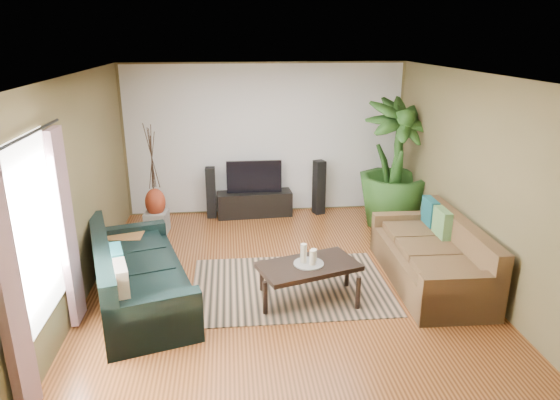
{
  "coord_description": "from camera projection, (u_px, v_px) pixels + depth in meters",
  "views": [
    {
      "loc": [
        -0.66,
        -6.07,
        3.15
      ],
      "look_at": [
        0.0,
        0.2,
        1.05
      ],
      "focal_mm": 32.0,
      "sensor_mm": 36.0,
      "label": 1
    }
  ],
  "objects": [
    {
      "name": "floor",
      "position": [
        282.0,
        278.0,
        6.79
      ],
      "size": [
        5.5,
        5.5,
        0.0
      ],
      "primitive_type": "plane",
      "color": "#9E5628",
      "rests_on": "ground"
    },
    {
      "name": "ceiling",
      "position": [
        282.0,
        74.0,
        5.93
      ],
      "size": [
        5.5,
        5.5,
        0.0
      ],
      "primitive_type": "plane",
      "rotation": [
        3.14,
        0.0,
        0.0
      ],
      "color": "white",
      "rests_on": "ground"
    },
    {
      "name": "wall_back",
      "position": [
        265.0,
        140.0,
        8.95
      ],
      "size": [
        5.0,
        0.0,
        5.0
      ],
      "primitive_type": "plane",
      "rotation": [
        1.57,
        0.0,
        0.0
      ],
      "color": "brown",
      "rests_on": "ground"
    },
    {
      "name": "wall_front",
      "position": [
        321.0,
        285.0,
        3.76
      ],
      "size": [
        5.0,
        0.0,
        5.0
      ],
      "primitive_type": "plane",
      "rotation": [
        -1.57,
        0.0,
        0.0
      ],
      "color": "brown",
      "rests_on": "ground"
    },
    {
      "name": "wall_left",
      "position": [
        79.0,
        189.0,
        6.11
      ],
      "size": [
        0.0,
        5.5,
        5.5
      ],
      "primitive_type": "plane",
      "rotation": [
        1.57,
        0.0,
        1.57
      ],
      "color": "brown",
      "rests_on": "ground"
    },
    {
      "name": "wall_right",
      "position": [
        469.0,
        177.0,
        6.61
      ],
      "size": [
        0.0,
        5.5,
        5.5
      ],
      "primitive_type": "plane",
      "rotation": [
        1.57,
        0.0,
        -1.57
      ],
      "color": "brown",
      "rests_on": "ground"
    },
    {
      "name": "backwall_panel",
      "position": [
        265.0,
        140.0,
        8.94
      ],
      "size": [
        4.9,
        0.0,
        4.9
      ],
      "primitive_type": "plane",
      "rotation": [
        1.57,
        0.0,
        0.0
      ],
      "color": "white",
      "rests_on": "ground"
    },
    {
      "name": "window_pane",
      "position": [
        33.0,
        234.0,
        4.59
      ],
      "size": [
        0.0,
        1.8,
        1.8
      ],
      "primitive_type": "plane",
      "rotation": [
        1.57,
        0.0,
        1.57
      ],
      "color": "white",
      "rests_on": "ground"
    },
    {
      "name": "curtain_near",
      "position": [
        10.0,
        299.0,
        3.96
      ],
      "size": [
        0.08,
        0.35,
        2.2
      ],
      "primitive_type": "cube",
      "color": "gray",
      "rests_on": "ground"
    },
    {
      "name": "curtain_far",
      "position": [
        67.0,
        229.0,
        5.38
      ],
      "size": [
        0.08,
        0.35,
        2.2
      ],
      "primitive_type": "cube",
      "color": "gray",
      "rests_on": "ground"
    },
    {
      "name": "curtain_rod",
      "position": [
        22.0,
        138.0,
        4.31
      ],
      "size": [
        0.03,
        1.9,
        0.03
      ],
      "primitive_type": "cylinder",
      "rotation": [
        1.57,
        0.0,
        0.0
      ],
      "color": "black",
      "rests_on": "ground"
    },
    {
      "name": "sofa_left",
      "position": [
        140.0,
        269.0,
        6.08
      ],
      "size": [
        1.62,
        2.53,
        0.85
      ],
      "primitive_type": "cube",
      "rotation": [
        0.0,
        0.0,
        1.86
      ],
      "color": "black",
      "rests_on": "floor"
    },
    {
      "name": "sofa_right",
      "position": [
        430.0,
        252.0,
        6.57
      ],
      "size": [
        1.05,
        2.23,
        0.85
      ],
      "primitive_type": "cube",
      "rotation": [
        0.0,
        0.0,
        -1.59
      ],
      "color": "brown",
      "rests_on": "floor"
    },
    {
      "name": "area_rug",
      "position": [
        290.0,
        286.0,
        6.55
      ],
      "size": [
        2.55,
        1.81,
        0.01
      ],
      "primitive_type": "cube",
      "rotation": [
        0.0,
        0.0,
        -0.0
      ],
      "color": "tan",
      "rests_on": "floor"
    },
    {
      "name": "coffee_table",
      "position": [
        308.0,
        282.0,
        6.15
      ],
      "size": [
        1.33,
        0.98,
        0.49
      ],
      "primitive_type": "cube",
      "rotation": [
        0.0,
        0.0,
        0.31
      ],
      "color": "black",
      "rests_on": "floor"
    },
    {
      "name": "candle_tray",
      "position": [
        309.0,
        264.0,
        6.07
      ],
      "size": [
        0.37,
        0.37,
        0.02
      ],
      "primitive_type": "cylinder",
      "color": "gray",
      "rests_on": "coffee_table"
    },
    {
      "name": "candle_tall",
      "position": [
        304.0,
        253.0,
        6.05
      ],
      "size": [
        0.08,
        0.08,
        0.24
      ],
      "primitive_type": "cylinder",
      "color": "beige",
      "rests_on": "candle_tray"
    },
    {
      "name": "candle_mid",
      "position": [
        313.0,
        257.0,
        6.01
      ],
      "size": [
        0.08,
        0.08,
        0.18
      ],
      "primitive_type": "cylinder",
      "color": "white",
      "rests_on": "candle_tray"
    },
    {
      "name": "candle_short",
      "position": [
        314.0,
        255.0,
        6.11
      ],
      "size": [
        0.08,
        0.08,
        0.15
      ],
      "primitive_type": "cylinder",
      "color": "#F3E3CD",
      "rests_on": "candle_tray"
    },
    {
      "name": "tv_stand",
      "position": [
        255.0,
        204.0,
        9.05
      ],
      "size": [
        1.36,
        0.48,
        0.45
      ],
      "primitive_type": "cube",
      "rotation": [
        0.0,
        0.0,
        0.06
      ],
      "color": "black",
      "rests_on": "floor"
    },
    {
      "name": "television",
      "position": [
        254.0,
        177.0,
        8.89
      ],
      "size": [
        0.98,
        0.05,
        0.58
      ],
      "primitive_type": "cube",
      "color": "black",
      "rests_on": "tv_stand"
    },
    {
      "name": "speaker_left",
      "position": [
        211.0,
        193.0,
        8.9
      ],
      "size": [
        0.17,
        0.19,
        0.92
      ],
      "primitive_type": "cube",
      "rotation": [
        0.0,
        0.0,
        -0.02
      ],
      "color": "black",
      "rests_on": "floor"
    },
    {
      "name": "speaker_right",
      "position": [
        319.0,
        187.0,
        9.08
      ],
      "size": [
        0.23,
        0.24,
        1.0
      ],
      "primitive_type": "cube",
      "rotation": [
        0.0,
        0.0,
        0.29
      ],
      "color": "black",
      "rests_on": "floor"
    },
    {
      "name": "potted_plant",
      "position": [
        395.0,
        164.0,
        8.38
      ],
      "size": [
        1.5,
        1.5,
        2.15
      ],
      "primitive_type": "imported",
      "rotation": [
        0.0,
        0.0,
        0.29
      ],
      "color": "#214818",
      "rests_on": "floor"
    },
    {
      "name": "plant_pot",
      "position": [
        391.0,
        215.0,
        8.67
      ],
      "size": [
        0.4,
        0.4,
        0.31
      ],
      "primitive_type": "cylinder",
      "color": "black",
      "rests_on": "floor"
    },
    {
      "name": "pedestal",
      "position": [
        157.0,
        222.0,
        8.29
      ],
      "size": [
        0.4,
        0.4,
        0.36
      ],
      "primitive_type": "cube",
      "rotation": [
        0.0,
        0.0,
        -0.09
      ],
      "color": "gray",
      "rests_on": "floor"
    },
    {
      "name": "vase",
      "position": [
        155.0,
        202.0,
        8.18
      ],
      "size": [
        0.33,
        0.33,
        0.47
      ],
      "primitive_type": "ellipsoid",
      "color": "maroon",
      "rests_on": "pedestal"
    },
    {
      "name": "side_table",
      "position": [
        127.0,
        251.0,
        6.99
      ],
      "size": [
        0.52,
        0.52,
        0.53
      ],
      "primitive_type": "cube",
      "rotation": [
        0.0,
        0.0,
        -0.04
      ],
      "color": "olive",
      "rests_on": "floor"
    }
  ]
}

